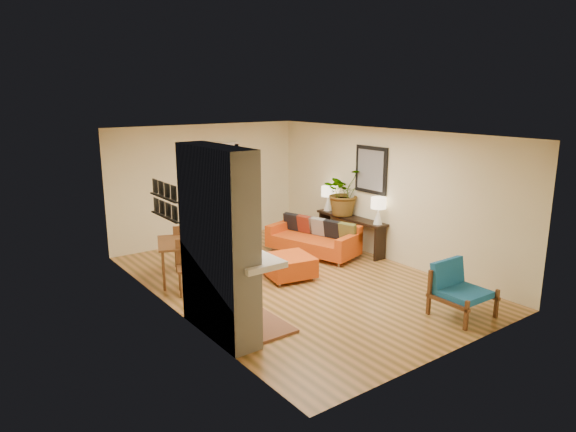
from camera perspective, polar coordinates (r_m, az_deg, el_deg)
name	(u,v)px	position (r m, az deg, el deg)	size (l,w,h in m)	color
room_shell	(245,187)	(11.30, -4.84, 3.20)	(6.50, 6.50, 6.50)	#C0854A
fireplace	(221,247)	(6.96, -7.49, -3.42)	(1.09, 1.68, 2.60)	white
sofa	(315,238)	(10.63, 2.99, -2.49)	(1.30, 2.04, 0.75)	silver
ottoman	(289,265)	(9.27, 0.08, -5.48)	(0.93, 0.93, 0.41)	silver
blue_chair	(457,286)	(8.15, 18.30, -7.43)	(0.78, 0.77, 0.81)	brown
dining_table	(182,249)	(9.21, -11.68, -3.61)	(1.11, 1.69, 0.89)	brown
console_table	(351,224)	(10.87, 7.01, -0.85)	(0.34, 1.85, 0.72)	black
lamp_near	(378,208)	(10.23, 10.00, 0.94)	(0.30, 0.30, 0.54)	white
lamp_far	(328,195)	(11.31, 4.47, 2.30)	(0.30, 0.30, 0.54)	white
houseplant	(344,192)	(10.89, 6.22, 2.70)	(0.90, 0.78, 1.00)	#1E5919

